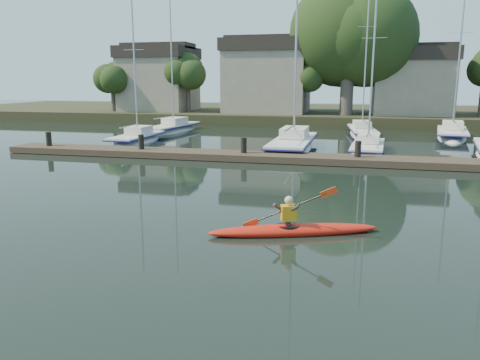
% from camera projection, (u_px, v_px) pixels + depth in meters
% --- Properties ---
extents(ground, '(160.00, 160.00, 0.00)m').
position_uv_depth(ground, '(234.00, 257.00, 11.42)').
color(ground, black).
rests_on(ground, ground).
extents(kayak, '(4.78, 2.24, 1.55)m').
position_uv_depth(kayak, '(293.00, 228.00, 13.07)').
color(kayak, red).
rests_on(kayak, ground).
extents(dock, '(34.00, 2.00, 1.80)m').
position_uv_depth(dock, '(299.00, 158.00, 24.69)').
color(dock, '#453627').
rests_on(dock, ground).
extents(sailboat_0, '(1.98, 6.88, 10.89)m').
position_uv_depth(sailboat_0, '(137.00, 145.00, 32.41)').
color(sailboat_0, white).
rests_on(sailboat_0, ground).
extents(sailboat_2, '(2.44, 9.92, 16.38)m').
position_uv_depth(sailboat_2, '(293.00, 153.00, 29.23)').
color(sailboat_2, white).
rests_on(sailboat_2, ground).
extents(sailboat_3, '(2.39, 7.23, 11.47)m').
position_uv_depth(sailboat_3, '(367.00, 155.00, 27.96)').
color(sailboat_3, white).
rests_on(sailboat_3, ground).
extents(sailboat_5, '(3.03, 8.71, 14.12)m').
position_uv_depth(sailboat_5, '(172.00, 134.00, 39.36)').
color(sailboat_5, white).
rests_on(sailboat_5, ground).
extents(sailboat_6, '(2.64, 8.99, 14.08)m').
position_uv_depth(sailboat_6, '(362.00, 137.00, 36.93)').
color(sailboat_6, white).
rests_on(sailboat_6, ground).
extents(sailboat_7, '(3.41, 8.39, 13.14)m').
position_uv_depth(sailboat_7, '(451.00, 140.00, 35.03)').
color(sailboat_7, white).
rests_on(sailboat_7, ground).
extents(shore, '(90.00, 25.25, 12.75)m').
position_uv_depth(shore, '(344.00, 90.00, 48.68)').
color(shore, '#283219').
rests_on(shore, ground).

